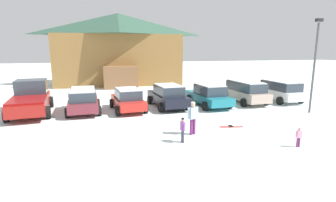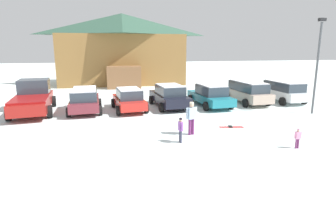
{
  "view_description": "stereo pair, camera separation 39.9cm",
  "coord_description": "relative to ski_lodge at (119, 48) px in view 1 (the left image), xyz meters",
  "views": [
    {
      "loc": [
        -4.47,
        -6.73,
        4.24
      ],
      "look_at": [
        -0.79,
        8.23,
        1.17
      ],
      "focal_mm": 28.0,
      "sensor_mm": 36.0,
      "label": 1
    },
    {
      "loc": [
        -4.08,
        -6.82,
        4.24
      ],
      "look_at": [
        -0.79,
        8.23,
        1.17
      ],
      "focal_mm": 28.0,
      "sensor_mm": 36.0,
      "label": 2
    }
  ],
  "objects": [
    {
      "name": "ski_lodge",
      "position": [
        0.0,
        0.0,
        0.0
      ],
      "size": [
        15.28,
        9.85,
        8.47
      ],
      "color": "olive",
      "rests_on": "ground"
    },
    {
      "name": "pair_of_skis",
      "position": [
        4.79,
        -20.68,
        -4.27
      ],
      "size": [
        1.35,
        0.5,
        0.08
      ],
      "color": "red",
      "rests_on": "ground"
    },
    {
      "name": "ground",
      "position": [
        2.53,
        -26.64,
        -4.29
      ],
      "size": [
        160.0,
        160.0,
        0.0
      ],
      "primitive_type": "plane",
      "color": "white"
    },
    {
      "name": "parked_maroon_van",
      "position": [
        -3.36,
        -15.17,
        -3.42
      ],
      "size": [
        2.36,
        4.25,
        1.62
      ],
      "color": "maroon",
      "rests_on": "ground"
    },
    {
      "name": "skier_child_in_purple_jacket",
      "position": [
        1.47,
        -22.36,
        -3.64
      ],
      "size": [
        0.18,
        0.43,
        1.16
      ],
      "color": "#3A3B50",
      "rests_on": "ground"
    },
    {
      "name": "skier_child_in_pink_snowsuit",
      "position": [
        6.21,
        -24.16,
        -3.79
      ],
      "size": [
        0.33,
        0.15,
        0.89
      ],
      "color": "#753364",
      "rests_on": "ground"
    },
    {
      "name": "parked_teal_hatchback",
      "position": [
        5.7,
        -15.2,
        -3.46
      ],
      "size": [
        2.44,
        4.87,
        1.65
      ],
      "color": "teal",
      "rests_on": "ground"
    },
    {
      "name": "parked_beige_suv",
      "position": [
        8.98,
        -14.79,
        -3.36
      ],
      "size": [
        2.29,
        4.71,
        1.74
      ],
      "color": "#BBA290",
      "rests_on": "ground"
    },
    {
      "name": "pickup_truck",
      "position": [
        -6.75,
        -14.51,
        -3.3
      ],
      "size": [
        3.04,
        6.07,
        2.15
      ],
      "color": "maroon",
      "rests_on": "ground"
    },
    {
      "name": "parked_black_sedan",
      "position": [
        2.6,
        -14.9,
        -3.45
      ],
      "size": [
        2.56,
        4.74,
        1.68
      ],
      "color": "black",
      "rests_on": "ground"
    },
    {
      "name": "parked_white_suv",
      "position": [
        12.06,
        -14.95,
        -3.38
      ],
      "size": [
        2.32,
        4.3,
        1.69
      ],
      "color": "white",
      "rests_on": "ground"
    },
    {
      "name": "lamp_post",
      "position": [
        11.5,
        -18.9,
        -0.87
      ],
      "size": [
        0.44,
        0.24,
        6.14
      ],
      "color": "#515459",
      "rests_on": "ground"
    },
    {
      "name": "parked_red_sedan",
      "position": [
        -0.39,
        -15.36,
        -3.5
      ],
      "size": [
        2.44,
        4.28,
        1.57
      ],
      "color": "red",
      "rests_on": "ground"
    },
    {
      "name": "skier_adult_in_blue_parka",
      "position": [
        2.29,
        -21.39,
        -3.35
      ],
      "size": [
        0.6,
        0.34,
        1.67
      ],
      "color": "#6B2960",
      "rests_on": "ground"
    }
  ]
}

